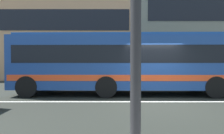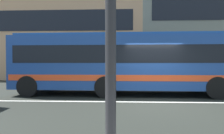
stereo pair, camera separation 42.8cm
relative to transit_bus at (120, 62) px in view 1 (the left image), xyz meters
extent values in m
plane|color=#252822|center=(1.53, -2.03, -1.68)|extent=(160.00, 160.00, 0.00)
cube|color=silver|center=(1.53, -2.03, -1.68)|extent=(60.00, 0.16, 0.01)
cube|color=tan|center=(-8.81, 12.09, 3.07)|extent=(21.68, 9.33, 9.50)
cube|color=black|center=(-8.81, 7.41, 3.83)|extent=(19.95, 0.04, 1.90)
cube|color=gray|center=(12.09, 12.09, 3.95)|extent=(20.13, 9.33, 11.25)
cube|color=navy|center=(0.00, 0.00, -0.04)|extent=(10.70, 2.64, 2.57)
cube|color=black|center=(0.00, 0.00, 0.34)|extent=(10.06, 2.65, 0.82)
cube|color=#EE4D22|center=(0.00, 0.00, -0.75)|extent=(10.49, 2.66, 0.28)
cube|color=navy|center=(0.00, 0.00, 1.30)|extent=(10.27, 2.24, 0.12)
cube|color=black|center=(5.34, -0.09, 0.34)|extent=(0.07, 2.06, 0.91)
cylinder|color=black|center=(4.35, 1.05, -1.18)|extent=(1.00, 0.30, 1.00)
cylinder|color=black|center=(4.31, -1.20, -1.18)|extent=(1.00, 0.30, 1.00)
cylinder|color=black|center=(-0.63, 1.14, -1.18)|extent=(1.00, 0.30, 1.00)
cylinder|color=black|center=(-0.67, -1.11, -1.18)|extent=(1.00, 0.30, 1.00)
cylinder|color=black|center=(-4.31, 1.20, -1.18)|extent=(1.00, 0.30, 1.00)
cylinder|color=black|center=(-4.35, -1.05, -1.18)|extent=(1.00, 0.30, 1.00)
cylinder|color=black|center=(-0.10, -7.45, 0.57)|extent=(0.14, 0.14, 4.20)
camera|label=1|loc=(-0.40, -9.91, -0.08)|focal=30.72mm
camera|label=2|loc=(0.03, -9.90, -0.08)|focal=30.72mm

